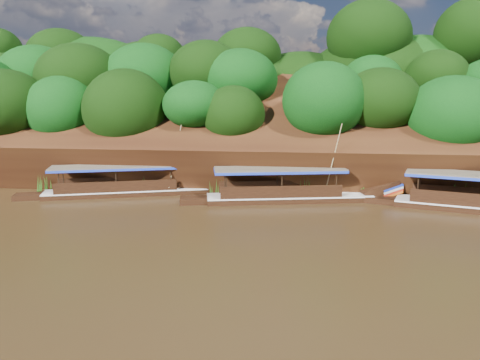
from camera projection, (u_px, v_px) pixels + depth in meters
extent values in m
plane|color=black|center=(286.00, 232.00, 27.45)|extent=(160.00, 160.00, 0.00)
cube|color=black|center=(292.00, 144.00, 42.41)|extent=(120.00, 16.12, 13.64)
cube|color=black|center=(293.00, 165.00, 52.80)|extent=(120.00, 24.00, 12.00)
ellipsoid|color=#133609|center=(18.00, 84.00, 50.98)|extent=(20.00, 10.00, 8.00)
ellipsoid|color=#133609|center=(225.00, 144.00, 42.18)|extent=(18.00, 8.00, 6.40)
ellipsoid|color=#133609|center=(295.00, 82.00, 48.19)|extent=(24.00, 11.00, 8.40)
cube|color=black|center=(289.00, 201.00, 35.40)|extent=(12.62, 4.88, 0.93)
cube|color=silver|center=(289.00, 195.00, 35.32)|extent=(12.63, 4.95, 0.10)
cube|color=black|center=(379.00, 190.00, 35.87)|extent=(3.24, 2.30, 1.75)
cube|color=#1C38B9|center=(389.00, 186.00, 35.88)|extent=(1.87, 2.06, 0.64)
cube|color=red|center=(389.00, 190.00, 35.95)|extent=(1.87, 2.06, 0.64)
cube|color=#504738|center=(280.00, 169.00, 34.87)|extent=(10.06, 4.64, 0.12)
cube|color=#1C38B9|center=(280.00, 170.00, 34.89)|extent=(10.06, 4.64, 0.19)
cylinder|color=tan|center=(333.00, 159.00, 34.46)|extent=(1.01, 1.71, 5.32)
cube|color=black|center=(128.00, 195.00, 37.58)|extent=(12.87, 6.15, 0.88)
cube|color=silver|center=(128.00, 190.00, 37.50)|extent=(12.89, 6.21, 0.10)
cube|color=black|center=(217.00, 183.00, 38.86)|extent=(3.38, 2.49, 1.73)
cube|color=#1C38B9|center=(226.00, 179.00, 38.96)|extent=(2.03, 2.09, 0.64)
cube|color=red|center=(226.00, 183.00, 39.02)|extent=(2.03, 2.09, 0.64)
cube|color=#504738|center=(116.00, 166.00, 36.99)|extent=(10.33, 5.56, 0.12)
cube|color=#1C38B9|center=(116.00, 168.00, 37.01)|extent=(10.33, 5.56, 0.18)
cylinder|color=tan|center=(176.00, 153.00, 37.54)|extent=(0.79, 2.11, 5.33)
cone|color=#2C6519|center=(47.00, 183.00, 38.76)|extent=(1.50, 1.50, 1.39)
cone|color=#2C6519|center=(143.00, 183.00, 38.13)|extent=(1.50, 1.50, 1.68)
cone|color=#2C6519|center=(216.00, 188.00, 36.80)|extent=(1.50, 1.50, 1.32)
cone|color=#2C6519|center=(307.00, 188.00, 35.95)|extent=(1.50, 1.50, 1.67)
cone|color=#2C6519|center=(369.00, 185.00, 36.02)|extent=(1.50, 1.50, 2.11)
cone|color=#2C6519|center=(462.00, 191.00, 35.06)|extent=(1.50, 1.50, 1.70)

